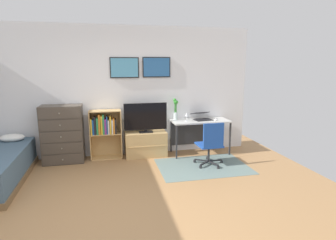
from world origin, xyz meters
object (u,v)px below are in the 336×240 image
at_px(laptop, 202,117).
at_px(bamboo_vase, 176,108).
at_px(television, 146,118).
at_px(desk, 199,126).
at_px(office_chair, 211,143).
at_px(bookshelf, 105,130).
at_px(wine_glass, 187,115).
at_px(tv_stand, 146,144).
at_px(dresser, 63,134).
at_px(computer_mouse, 216,119).

relative_size(laptop, bamboo_vase, 0.97).
height_order(television, desk, television).
bearing_deg(office_chair, bookshelf, 153.17).
xyz_separation_m(office_chair, wine_glass, (-0.26, 0.76, 0.42)).
height_order(television, office_chair, television).
bearing_deg(office_chair, tv_stand, 140.35).
bearing_deg(wine_glass, office_chair, -71.28).
height_order(tv_stand, office_chair, office_chair).
bearing_deg(wine_glass, dresser, 178.00).
bearing_deg(dresser, bamboo_vase, 2.93).
height_order(tv_stand, computer_mouse, computer_mouse).
height_order(dresser, television, dresser).
bearing_deg(television, computer_mouse, -4.36).
bearing_deg(computer_mouse, desk, 157.15).
bearing_deg(office_chair, bamboo_vase, 112.86).
distance_m(bookshelf, tv_stand, 0.91).
bearing_deg(dresser, bookshelf, 4.11).
xyz_separation_m(bookshelf, desk, (2.01, -0.04, -0.01)).
bearing_deg(computer_mouse, office_chair, -117.62).
bearing_deg(tv_stand, desk, 0.01).
bearing_deg(wine_glass, bookshelf, 175.12).
height_order(dresser, office_chair, dresser).
bearing_deg(dresser, computer_mouse, -2.22).
relative_size(tv_stand, office_chair, 1.00).
bearing_deg(computer_mouse, dresser, 177.78).
bearing_deg(computer_mouse, television, 175.64).
height_order(television, wine_glass, television).
height_order(desk, laptop, laptop).
bearing_deg(bamboo_vase, computer_mouse, -16.15).
height_order(desk, office_chair, office_chair).
relative_size(laptop, wine_glass, 2.49).
height_order(office_chair, laptop, laptop).
relative_size(computer_mouse, bamboo_vase, 0.22).
bearing_deg(tv_stand, television, -90.00).
bearing_deg(television, dresser, 179.74).
xyz_separation_m(desk, laptop, (0.06, 0.01, 0.20)).
height_order(tv_stand, laptop, laptop).
height_order(dresser, desk, dresser).
relative_size(tv_stand, wine_glass, 4.79).
xyz_separation_m(desk, bamboo_vase, (-0.50, 0.10, 0.39)).
xyz_separation_m(desk, computer_mouse, (0.32, -0.14, 0.16)).
distance_m(bookshelf, office_chair, 2.16).
bearing_deg(television, office_chair, -37.01).
relative_size(bamboo_vase, wine_glass, 2.57).
height_order(dresser, computer_mouse, dresser).
bearing_deg(television, tv_stand, 90.00).
relative_size(office_chair, wine_glass, 4.78).
relative_size(bookshelf, wine_glass, 5.58).
xyz_separation_m(television, computer_mouse, (1.50, -0.11, -0.08)).
bearing_deg(desk, tv_stand, -179.99).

